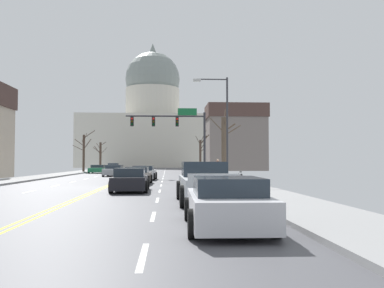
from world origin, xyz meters
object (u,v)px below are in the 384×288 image
object	(u,v)px
sedan_near_00	(144,173)
signal_gantry	(176,127)
sedan_near_01	(137,176)
sedan_oncoming_02	(113,167)
sedan_oncoming_00	(114,171)
bicycle_parked	(240,179)
sedan_near_02	(130,180)
sedan_near_04	(227,204)
pickup_truck_near_03	(205,184)
sedan_oncoming_01	(98,169)
pedestrian_00	(218,168)
street_lamp_right	(222,119)

from	to	relation	value
sedan_near_00	signal_gantry	bearing A→B (deg)	58.22
sedan_near_01	sedan_oncoming_02	world-z (taller)	sedan_oncoming_02
sedan_oncoming_00	signal_gantry	bearing A→B (deg)	-33.57
sedan_oncoming_02	bicycle_parked	world-z (taller)	sedan_oncoming_02
sedan_near_02	bicycle_parked	size ratio (longest dim) A/B	2.55
sedan_near_01	sedan_oncoming_02	size ratio (longest dim) A/B	1.05
sedan_near_02	sedan_near_04	size ratio (longest dim) A/B	1.02
pickup_truck_near_03	sedan_oncoming_02	size ratio (longest dim) A/B	1.26
sedan_near_00	sedan_near_04	xyz separation A→B (m)	(3.51, -26.28, 0.01)
sedan_oncoming_01	pedestrian_00	bearing A→B (deg)	-58.77
street_lamp_right	bicycle_parked	world-z (taller)	street_lamp_right
sedan_near_04	bicycle_parked	world-z (taller)	sedan_near_04
street_lamp_right	sedan_near_00	xyz separation A→B (m)	(-5.98, 6.93, -4.06)
sedan_near_00	pickup_truck_near_03	size ratio (longest dim) A/B	0.77
signal_gantry	sedan_oncoming_02	size ratio (longest dim) A/B	1.79
signal_gantry	bicycle_parked	size ratio (longest dim) A/B	4.47
sedan_near_04	pickup_truck_near_03	bearing A→B (deg)	89.56
sedan_near_01	bicycle_parked	world-z (taller)	sedan_near_01
sedan_near_04	pedestrian_00	bearing A→B (deg)	83.58
sedan_near_00	sedan_near_04	bearing A→B (deg)	-82.38
sedan_oncoming_00	sedan_oncoming_01	distance (m)	11.62
street_lamp_right	sedan_near_04	distance (m)	19.92
sedan_near_00	bicycle_parked	size ratio (longest dim) A/B	2.44
signal_gantry	sedan_oncoming_00	size ratio (longest dim) A/B	1.73
sedan_oncoming_01	bicycle_parked	size ratio (longest dim) A/B	2.53
signal_gantry	sedan_near_01	size ratio (longest dim) A/B	1.69
sedan_oncoming_01	sedan_oncoming_02	size ratio (longest dim) A/B	1.01
street_lamp_right	sedan_oncoming_00	world-z (taller)	street_lamp_right
signal_gantry	bicycle_parked	distance (m)	15.12
street_lamp_right	sedan_oncoming_01	xyz separation A→B (m)	(-13.26, 27.07, -4.12)
signal_gantry	sedan_oncoming_02	distance (m)	30.70
sedan_oncoming_01	bicycle_parked	bearing A→B (deg)	-64.27
pickup_truck_near_03	sedan_near_02	bearing A→B (deg)	119.36
street_lamp_right	sedan_near_02	bearing A→B (deg)	-131.20
pickup_truck_near_03	sedan_oncoming_02	world-z (taller)	pickup_truck_near_03
pickup_truck_near_03	bicycle_parked	xyz separation A→B (m)	(3.28, 10.78, -0.25)
sedan_oncoming_00	pickup_truck_near_03	bearing A→B (deg)	-75.95
sedan_near_04	bicycle_parked	distance (m)	17.41
signal_gantry	sedan_near_04	size ratio (longest dim) A/B	1.78
sedan_near_00	bicycle_parked	xyz separation A→B (m)	(6.85, -9.19, -0.10)
sedan_near_00	sedan_near_04	size ratio (longest dim) A/B	0.97
bicycle_parked	pickup_truck_near_03	bearing A→B (deg)	-106.95
sedan_near_01	sedan_near_02	xyz separation A→B (m)	(0.12, -7.04, 0.02)
sedan_near_02	sedan_oncoming_01	bearing A→B (deg)	102.22
signal_gantry	sedan_near_01	bearing A→B (deg)	-104.69
signal_gantry	sedan_oncoming_01	world-z (taller)	signal_gantry
sedan_near_02	sedan_near_04	distance (m)	13.04
sedan_oncoming_02	pedestrian_00	world-z (taller)	pedestrian_00
pickup_truck_near_03	sedan_near_04	distance (m)	6.31
sedan_near_00	sedan_oncoming_00	world-z (taller)	sedan_near_00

